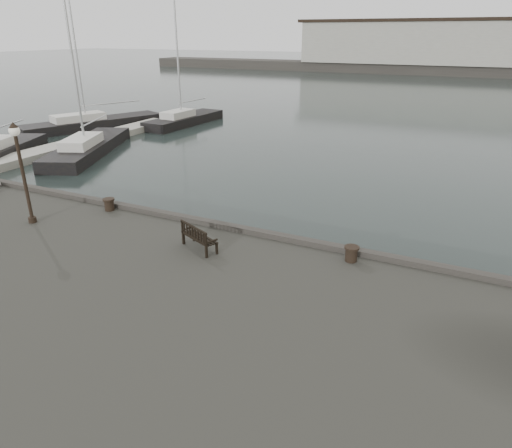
{
  "coord_description": "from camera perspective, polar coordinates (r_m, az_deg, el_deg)",
  "views": [
    {
      "loc": [
        6.61,
        -12.76,
        7.8
      ],
      "look_at": [
        0.66,
        -0.5,
        2.1
      ],
      "focal_mm": 32.0,
      "sensor_mm": 36.0,
      "label": 1
    }
  ],
  "objects": [
    {
      "name": "ground",
      "position": [
        16.35,
        -1.31,
        -5.8
      ],
      "size": [
        400.0,
        400.0,
        0.0
      ],
      "primitive_type": "plane",
      "color": "black",
      "rests_on": "ground"
    },
    {
      "name": "yacht_c",
      "position": [
        34.49,
        -20.14,
        8.67
      ],
      "size": [
        6.75,
        10.94,
        14.38
      ],
      "rotation": [
        0.0,
        0.0,
        0.42
      ],
      "color": "black",
      "rests_on": "ground"
    },
    {
      "name": "lamp_post",
      "position": [
        17.53,
        -27.38,
        7.12
      ],
      "size": [
        0.36,
        0.36,
        3.56
      ],
      "rotation": [
        0.0,
        0.0,
        -0.25
      ],
      "color": "black",
      "rests_on": "quay"
    },
    {
      "name": "pontoon",
      "position": [
        35.82,
        -23.28,
        8.71
      ],
      "size": [
        2.0,
        24.0,
        0.5
      ],
      "primitive_type": "cube",
      "color": "#A4A398",
      "rests_on": "ground"
    },
    {
      "name": "yacht_d",
      "position": [
        43.8,
        -8.89,
        12.49
      ],
      "size": [
        2.93,
        9.34,
        11.65
      ],
      "rotation": [
        0.0,
        0.0,
        -0.05
      ],
      "color": "black",
      "rests_on": "ground"
    },
    {
      "name": "yacht_a",
      "position": [
        35.98,
        -28.88,
        7.77
      ],
      "size": [
        4.98,
        8.12,
        11.07
      ],
      "rotation": [
        0.0,
        0.0,
        0.39
      ],
      "color": "black",
      "rests_on": "ground"
    },
    {
      "name": "bollard_right",
      "position": [
        13.78,
        11.83,
        -3.67
      ],
      "size": [
        0.5,
        0.5,
        0.47
      ],
      "primitive_type": "cylinder",
      "rotation": [
        0.0,
        0.0,
        -0.12
      ],
      "color": "black",
      "rests_on": "quay"
    },
    {
      "name": "breakwater",
      "position": [
        105.41,
        21.05,
        19.41
      ],
      "size": [
        140.0,
        9.5,
        12.2
      ],
      "color": "#383530",
      "rests_on": "ground"
    },
    {
      "name": "bench",
      "position": [
        14.32,
        -7.12,
        -2.2
      ],
      "size": [
        1.46,
        0.99,
        0.8
      ],
      "rotation": [
        0.0,
        0.0,
        -0.41
      ],
      "color": "black",
      "rests_on": "quay"
    },
    {
      "name": "yacht_b",
      "position": [
        44.01,
        -19.64,
        11.54
      ],
      "size": [
        7.32,
        12.5,
        16.08
      ],
      "rotation": [
        0.0,
        0.0,
        -0.4
      ],
      "color": "black",
      "rests_on": "ground"
    },
    {
      "name": "bollard_left",
      "position": [
        18.24,
        -17.88,
        2.34
      ],
      "size": [
        0.56,
        0.56,
        0.47
      ],
      "primitive_type": "cylinder",
      "rotation": [
        0.0,
        0.0,
        0.3
      ],
      "color": "black",
      "rests_on": "quay"
    }
  ]
}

